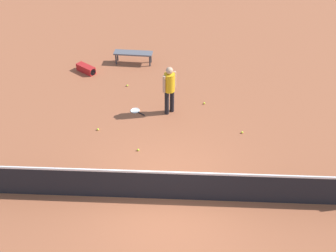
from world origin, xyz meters
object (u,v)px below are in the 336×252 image
at_px(tennis_ball_near_player, 176,177).
at_px(tennis_ball_midcourt, 242,132).
at_px(tennis_ball_stray_left, 204,103).
at_px(equipment_bag, 87,69).
at_px(player_near_side, 169,87).
at_px(tennis_ball_by_net, 98,129).
at_px(tennis_ball_stray_right, 127,85).
at_px(tennis_racket_near_player, 136,111).
at_px(tennis_ball_baseline, 138,150).
at_px(courtside_bench, 133,54).

bearing_deg(tennis_ball_near_player, tennis_ball_midcourt, -134.40).
relative_size(tennis_ball_near_player, tennis_ball_stray_left, 1.00).
height_order(tennis_ball_stray_left, equipment_bag, equipment_bag).
relative_size(player_near_side, tennis_ball_by_net, 25.76).
relative_size(tennis_ball_midcourt, tennis_ball_stray_right, 1.00).
height_order(tennis_racket_near_player, tennis_ball_baseline, tennis_ball_baseline).
distance_m(tennis_ball_by_net, tennis_ball_midcourt, 4.50).
relative_size(player_near_side, tennis_ball_stray_left, 25.76).
height_order(tennis_ball_near_player, tennis_ball_midcourt, same).
distance_m(tennis_ball_baseline, tennis_ball_stray_left, 3.21).
relative_size(tennis_racket_near_player, tennis_ball_by_net, 8.58).
bearing_deg(player_near_side, tennis_ball_stray_left, -155.48).
height_order(player_near_side, tennis_ball_near_player, player_near_side).
height_order(tennis_ball_near_player, courtside_bench, courtside_bench).
distance_m(tennis_racket_near_player, tennis_ball_baseline, 2.00).
relative_size(tennis_ball_baseline, tennis_ball_stray_left, 1.00).
distance_m(tennis_ball_by_net, tennis_ball_baseline, 1.64).
bearing_deg(tennis_ball_baseline, tennis_ball_near_player, 136.31).
relative_size(tennis_ball_baseline, equipment_bag, 0.08).
height_order(tennis_ball_midcourt, courtside_bench, courtside_bench).
bearing_deg(tennis_ball_stray_left, tennis_ball_midcourt, 126.53).
bearing_deg(tennis_racket_near_player, tennis_ball_by_net, 44.90).
relative_size(tennis_ball_by_net, tennis_ball_stray_right, 1.00).
xyz_separation_m(tennis_racket_near_player, tennis_ball_stray_right, (0.47, -1.53, 0.02)).
distance_m(player_near_side, tennis_ball_midcourt, 2.70).
distance_m(courtside_bench, equipment_bag, 1.91).
bearing_deg(tennis_ball_midcourt, tennis_ball_baseline, 17.09).
bearing_deg(tennis_ball_by_net, tennis_ball_baseline, 146.29).
xyz_separation_m(tennis_ball_by_net, equipment_bag, (1.07, -3.51, 0.11)).
bearing_deg(tennis_ball_stray_right, tennis_ball_stray_left, 160.05).
xyz_separation_m(tennis_ball_stray_left, courtside_bench, (2.72, -2.71, 0.38)).
distance_m(tennis_racket_near_player, tennis_ball_near_player, 3.38).
relative_size(tennis_ball_near_player, equipment_bag, 0.08).
bearing_deg(tennis_ball_near_player, tennis_racket_near_player, -65.09).
xyz_separation_m(tennis_racket_near_player, tennis_ball_midcourt, (-3.43, 1.01, 0.02)).
xyz_separation_m(tennis_ball_baseline, tennis_ball_stray_left, (-2.01, -2.50, 0.00)).
xyz_separation_m(tennis_ball_near_player, equipment_bag, (3.56, -5.50, 0.11)).
bearing_deg(equipment_bag, player_near_side, 143.11).
xyz_separation_m(player_near_side, tennis_ball_near_player, (-0.30, 3.05, -0.98)).
bearing_deg(tennis_ball_baseline, player_near_side, -113.02).
height_order(player_near_side, tennis_ball_baseline, player_near_side).
height_order(tennis_ball_baseline, courtside_bench, courtside_bench).
distance_m(tennis_ball_near_player, courtside_bench, 6.57).
xyz_separation_m(tennis_ball_stray_right, equipment_bag, (1.67, -0.91, 0.11)).
relative_size(tennis_ball_by_net, equipment_bag, 0.08).
bearing_deg(tennis_ball_baseline, tennis_racket_near_player, -81.75).
bearing_deg(courtside_bench, tennis_ball_stray_left, 135.17).
height_order(tennis_ball_baseline, tennis_ball_stray_left, same).
bearing_deg(courtside_bench, equipment_bag, 24.84).
distance_m(player_near_side, equipment_bag, 4.17).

